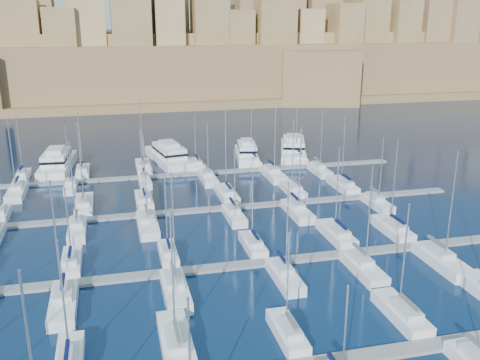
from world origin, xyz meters
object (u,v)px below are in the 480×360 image
object	(u,v)px
motor_yacht_d	(293,148)
motor_yacht_c	(247,153)
sailboat_2	(176,342)
motor_yacht_a	(57,162)
sailboat_4	(402,313)
motor_yacht_b	(169,155)

from	to	relation	value
motor_yacht_d	motor_yacht_c	bearing A→B (deg)	-171.48
sailboat_2	motor_yacht_a	world-z (taller)	sailboat_2
sailboat_4	motor_yacht_a	size ratio (longest dim) A/B	0.69
motor_yacht_c	motor_yacht_a	bearing A→B (deg)	177.50
motor_yacht_a	motor_yacht_c	world-z (taller)	same
sailboat_4	motor_yacht_b	world-z (taller)	sailboat_4
motor_yacht_a	motor_yacht_d	distance (m)	53.38
motor_yacht_b	sailboat_4	bearing A→B (deg)	-76.58
motor_yacht_c	motor_yacht_d	size ratio (longest dim) A/B	0.80
motor_yacht_a	sailboat_4	bearing A→B (deg)	-60.11
motor_yacht_a	motor_yacht_b	distance (m)	23.90
sailboat_4	motor_yacht_c	world-z (taller)	sailboat_4
sailboat_2	motor_yacht_b	bearing A→B (deg)	84.08
sailboat_4	motor_yacht_b	bearing A→B (deg)	103.42
motor_yacht_d	motor_yacht_b	bearing A→B (deg)	179.47
sailboat_4	motor_yacht_b	size ratio (longest dim) A/B	0.66
sailboat_4	motor_yacht_d	bearing A→B (deg)	80.11
motor_yacht_b	motor_yacht_d	xyz separation A→B (m)	(29.48, -0.27, 0.00)
motor_yacht_b	motor_yacht_c	bearing A→B (deg)	-6.64
sailboat_2	motor_yacht_c	xyz separation A→B (m)	(24.97, 68.98, 0.97)
motor_yacht_c	motor_yacht_d	distance (m)	12.01
motor_yacht_b	motor_yacht_d	bearing A→B (deg)	-0.53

